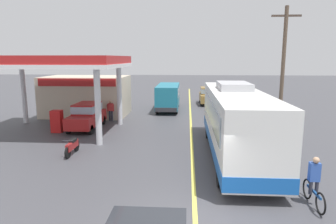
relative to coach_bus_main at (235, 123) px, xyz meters
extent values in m
plane|color=#424247|center=(-2.16, 13.50, -1.72)|extent=(120.00, 120.00, 0.00)
cube|color=#D8CC4C|center=(-2.16, 8.50, -1.72)|extent=(0.16, 50.00, 0.01)
cube|color=white|center=(0.00, 0.01, 0.16)|extent=(2.50, 11.00, 2.90)
cube|color=#1959B2|center=(0.00, 0.01, -0.94)|extent=(2.54, 11.04, 0.56)
cube|color=#8C9EAD|center=(0.00, -5.43, 0.71)|extent=(2.30, 0.10, 1.40)
cube|color=#8C9EAD|center=(-1.27, 0.01, 0.61)|extent=(0.06, 9.35, 1.10)
cube|color=#8C9EAD|center=(1.27, 0.01, 0.61)|extent=(0.06, 9.35, 1.10)
cube|color=white|center=(0.00, -5.42, 1.41)|extent=(1.75, 0.08, 0.32)
cube|color=#B2B2B7|center=(0.00, 1.01, 1.79)|extent=(1.60, 2.80, 0.36)
cylinder|color=black|center=(-1.10, -3.89, -1.22)|extent=(0.30, 1.00, 1.00)
cylinder|color=black|center=(1.10, -3.89, -1.22)|extent=(0.30, 1.00, 1.00)
cylinder|color=black|center=(-1.10, 3.31, -1.22)|extent=(0.30, 1.00, 1.00)
cylinder|color=black|center=(1.10, 3.31, -1.22)|extent=(0.30, 1.00, 1.00)
cube|color=#B21E1E|center=(-11.23, 4.18, 3.13)|extent=(9.00, 7.00, 0.50)
cube|color=white|center=(-11.23, 4.18, 2.76)|extent=(9.10, 7.10, 0.24)
cylinder|color=silver|center=(-7.53, 1.48, 0.58)|extent=(0.36, 0.36, 4.60)
cylinder|color=silver|center=(-14.93, 6.88, 0.58)|extent=(0.36, 0.36, 4.60)
cylinder|color=silver|center=(-7.53, 6.88, 0.58)|extent=(0.36, 0.36, 4.60)
cube|color=red|center=(-11.23, 4.18, -0.97)|extent=(0.70, 0.60, 1.50)
cube|color=beige|center=(-11.23, 10.38, -0.02)|extent=(7.00, 4.40, 3.40)
cube|color=#B21E1E|center=(-11.23, 8.14, 1.33)|extent=(6.30, 0.10, 0.60)
cube|color=maroon|center=(-9.54, 5.22, -1.00)|extent=(1.70, 4.20, 0.80)
cube|color=maroon|center=(-9.54, 5.42, -0.25)|extent=(1.50, 2.31, 0.70)
cube|color=#8C9EAD|center=(-9.54, 5.42, -0.25)|extent=(1.53, 2.35, 0.49)
cylinder|color=black|center=(-10.29, 3.72, -1.40)|extent=(0.20, 0.64, 0.64)
cylinder|color=black|center=(-8.79, 3.72, -1.40)|extent=(0.20, 0.64, 0.64)
cylinder|color=black|center=(-10.29, 6.72, -1.40)|extent=(0.20, 0.64, 0.64)
cylinder|color=black|center=(-8.79, 6.72, -1.40)|extent=(0.20, 0.64, 0.64)
cube|color=teal|center=(-4.29, 13.38, -0.33)|extent=(2.00, 6.00, 2.10)
cube|color=#8C9EAD|center=(-4.29, 13.38, 0.07)|extent=(2.04, 5.10, 0.80)
cube|color=#2D2D33|center=(-4.29, 10.33, -1.18)|extent=(1.90, 0.16, 0.36)
cylinder|color=black|center=(-5.17, 11.38, -1.34)|extent=(0.22, 0.76, 0.76)
cylinder|color=black|center=(-3.41, 11.38, -1.34)|extent=(0.22, 0.76, 0.76)
cylinder|color=black|center=(-5.17, 15.38, -1.34)|extent=(0.22, 0.76, 0.76)
cylinder|color=black|center=(-3.41, 15.38, -1.34)|extent=(0.22, 0.76, 0.76)
torus|color=black|center=(1.86, -5.79, -1.36)|extent=(0.06, 0.72, 0.72)
torus|color=black|center=(1.86, -4.69, -1.36)|extent=(0.06, 0.72, 0.72)
cube|color=#1E4C8C|center=(1.86, -5.24, -1.21)|extent=(0.06, 1.10, 0.08)
cube|color=#3359B2|center=(1.86, -5.14, -0.54)|extent=(0.34, 0.24, 0.64)
sphere|color=tan|center=(1.86, -5.19, -0.11)|extent=(0.22, 0.22, 0.22)
cylinder|color=#2D2D38|center=(1.76, -5.19, -1.04)|extent=(0.12, 0.12, 0.55)
cylinder|color=#2D2D38|center=(1.96, -5.19, -1.04)|extent=(0.12, 0.12, 0.55)
cylinder|color=black|center=(-8.40, -1.04, -1.42)|extent=(0.10, 0.60, 0.60)
cylinder|color=black|center=(-8.40, 0.16, -1.42)|extent=(0.10, 0.60, 0.60)
cube|color=maroon|center=(-8.40, -0.44, -1.22)|extent=(0.20, 1.30, 0.36)
cube|color=black|center=(-8.40, -0.29, -1.00)|extent=(0.24, 0.60, 0.12)
cylinder|color=#2D2D33|center=(-8.40, -0.99, -0.82)|extent=(0.55, 0.04, 0.04)
cylinder|color=#33333F|center=(-9.21, 5.31, -1.31)|extent=(0.14, 0.14, 0.82)
cylinder|color=#33333F|center=(-9.03, 5.31, -1.31)|extent=(0.14, 0.14, 0.82)
cube|color=#3359B2|center=(-9.12, 5.31, -0.60)|extent=(0.36, 0.22, 0.60)
sphere|color=tan|center=(-9.12, 5.31, -0.17)|extent=(0.22, 0.22, 0.22)
cylinder|color=#3359B2|center=(-9.35, 5.31, -0.65)|extent=(0.09, 0.09, 0.58)
cylinder|color=#3359B2|center=(-8.89, 5.31, -0.65)|extent=(0.09, 0.09, 0.58)
cylinder|color=#33333F|center=(-8.63, 8.01, -1.31)|extent=(0.14, 0.14, 0.82)
cylinder|color=#33333F|center=(-8.45, 8.01, -1.31)|extent=(0.14, 0.14, 0.82)
cube|color=#BF3333|center=(-8.54, 8.01, -0.60)|extent=(0.36, 0.22, 0.60)
sphere|color=tan|center=(-8.54, 8.01, -0.17)|extent=(0.22, 0.22, 0.22)
cylinder|color=#BF3333|center=(-8.77, 8.01, -0.65)|extent=(0.09, 0.09, 0.58)
cylinder|color=#BF3333|center=(-8.31, 8.01, -0.65)|extent=(0.09, 0.09, 0.58)
cube|color=olive|center=(-0.24, 17.37, -1.00)|extent=(1.70, 4.20, 0.80)
cube|color=olive|center=(-0.24, 17.57, -0.25)|extent=(1.50, 2.31, 0.70)
cube|color=#8C9EAD|center=(-0.24, 17.57, -0.25)|extent=(1.53, 2.35, 0.49)
cylinder|color=black|center=(-0.99, 15.87, -1.40)|extent=(0.20, 0.64, 0.64)
cylinder|color=black|center=(0.51, 15.87, -1.40)|extent=(0.20, 0.64, 0.64)
cylinder|color=black|center=(-0.99, 18.87, -1.40)|extent=(0.20, 0.64, 0.64)
cylinder|color=black|center=(0.51, 18.87, -1.40)|extent=(0.20, 0.64, 0.64)
cylinder|color=brown|center=(3.59, 4.58, 2.35)|extent=(0.24, 0.24, 8.13)
cube|color=#4C3D33|center=(3.59, 4.58, 5.81)|extent=(1.80, 0.12, 0.12)
camera|label=1|loc=(-2.45, -14.96, 3.24)|focal=31.84mm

